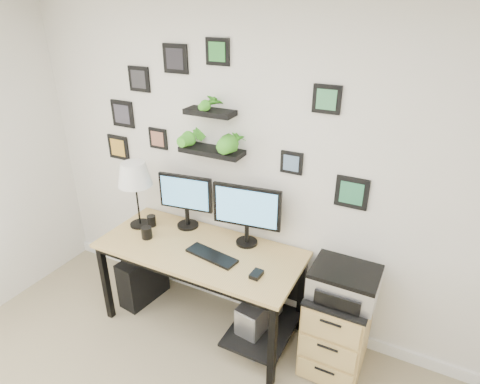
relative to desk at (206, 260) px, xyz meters
The scene contains 14 objects.
room 0.70m from the desk, 53.78° to the left, with size 4.00×4.00×4.00m.
desk is the anchor object (origin of this frame).
monitor_left 0.54m from the desk, 146.76° to the left, with size 0.46×0.20×0.47m.
monitor_right 0.53m from the desk, 35.31° to the left, with size 0.53×0.19×0.49m.
keyboard 0.20m from the desk, 41.35° to the right, with size 0.41×0.13×0.02m, color black.
mouse 0.55m from the desk, 17.18° to the right, with size 0.07×0.11×0.03m, color black.
table_lamp 0.89m from the desk, behind, with size 0.28×0.28×0.57m.
mug 0.53m from the desk, 168.26° to the right, with size 0.09×0.09×0.10m, color black.
pen_cup 0.61m from the desk, behind, with size 0.07×0.07×0.09m, color black.
pc_tower_black 0.79m from the desk, behind, with size 0.20×0.44×0.44m, color black.
pc_tower_grey 0.63m from the desk, ahead, with size 0.24×0.45×0.42m.
file_cabinet 1.10m from the desk, ahead, with size 0.43×0.53×0.67m.
printer 1.08m from the desk, ahead, with size 0.44×0.36×0.20m.
wall_decor 1.06m from the desk, 110.65° to the left, with size 2.30×0.18×1.07m.
Camera 1 is at (1.19, -0.55, 2.48)m, focal length 30.00 mm.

